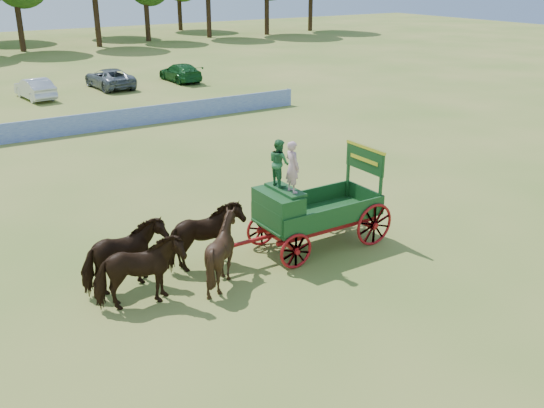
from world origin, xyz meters
The scene contains 7 objects.
ground centered at (0.00, 0.00, 0.00)m, with size 160.00×160.00×0.00m, color #998A45.
horse_lead_left centered at (-5.33, -0.59, 0.97)m, with size 1.05×2.30×1.95m, color black.
horse_lead_right centered at (-5.33, 0.51, 0.97)m, with size 1.05×2.30×1.95m, color black.
horse_wheel_left centered at (-2.93, -0.59, 0.98)m, with size 1.57×1.77×1.95m, color black.
horse_wheel_right centered at (-2.93, 0.51, 0.97)m, with size 1.05×2.30×1.95m, color black.
farm_dray centered at (0.05, -0.03, 1.58)m, with size 6.00×2.00×3.68m.
sponsor_banner centered at (-1.00, 18.00, 0.53)m, with size 26.00×0.08×1.05m, color #1E3DA6.
Camera 1 is at (-9.89, -14.03, 8.22)m, focal length 40.00 mm.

